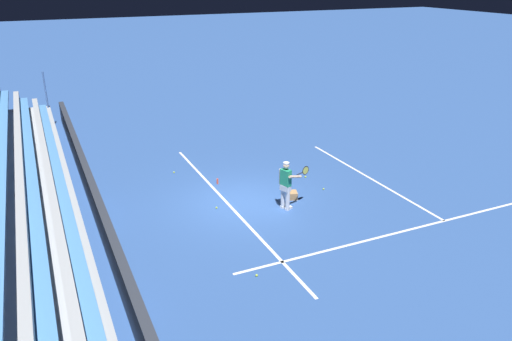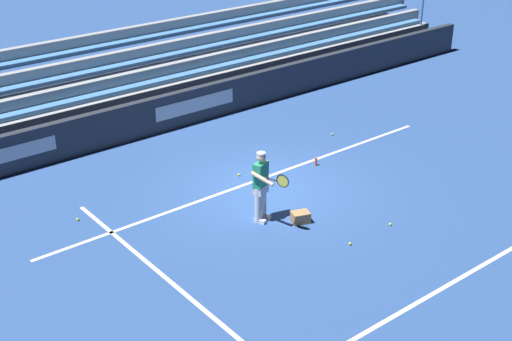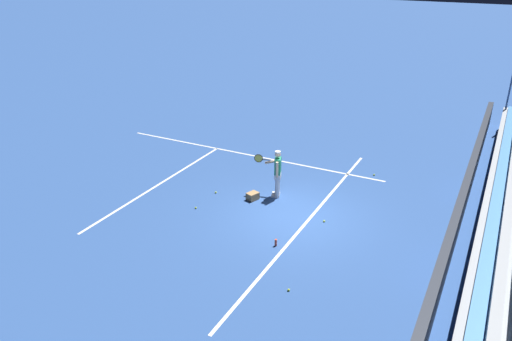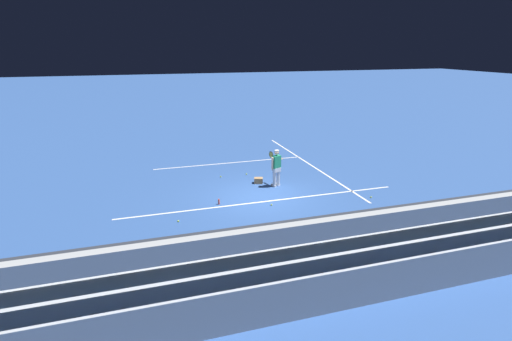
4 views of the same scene
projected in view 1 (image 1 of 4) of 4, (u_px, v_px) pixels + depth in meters
name	position (u px, v px, depth m)	size (l,w,h in m)	color
ground_plane	(242.00, 202.00, 17.74)	(160.00, 160.00, 0.00)	#2D5193
court_baseline_white	(229.00, 204.00, 17.54)	(12.00, 0.10, 0.01)	white
court_sideline_white	(408.00, 230.00, 15.81)	(0.10, 12.00, 0.01)	white
court_service_line_white	(369.00, 177.00, 19.86)	(8.22, 0.10, 0.01)	white
back_wall_sponsor_board	(100.00, 214.00, 15.66)	(27.04, 0.25, 1.10)	#2D333D
bleacher_stand	(36.00, 220.00, 14.89)	(25.69, 2.40, 2.95)	#9EA3A8
tennis_player	(286.00, 185.00, 16.90)	(0.58, 1.07, 1.71)	silver
ball_box_cardboard	(293.00, 195.00, 17.98)	(0.40, 0.30, 0.26)	#A87F51
tennis_ball_on_baseline	(217.00, 208.00, 17.23)	(0.07, 0.07, 0.07)	#CCE533
tennis_ball_midcourt	(257.00, 275.00, 13.39)	(0.07, 0.07, 0.07)	#CCE533
tennis_ball_near_player	(324.00, 189.00, 18.71)	(0.07, 0.07, 0.07)	#CCE533
tennis_ball_by_box	(174.00, 172.00, 20.27)	(0.07, 0.07, 0.07)	#CCE533
tennis_ball_far_right	(306.00, 177.00, 19.82)	(0.07, 0.07, 0.07)	#CCE533
water_bottle	(218.00, 181.00, 19.19)	(0.07, 0.07, 0.22)	#EA4C33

